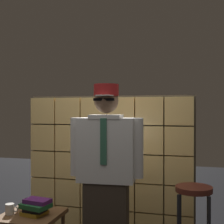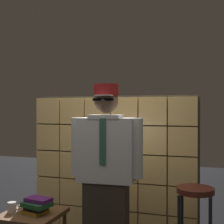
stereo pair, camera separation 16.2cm
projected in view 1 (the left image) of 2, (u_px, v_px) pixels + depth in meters
name	position (u px, v px, depth m)	size (l,w,h in m)	color
glass_block_wall	(108.00, 167.00, 3.66)	(1.96, 0.10, 1.64)	#F2C672
standing_person	(106.00, 174.00, 2.86)	(0.68, 0.30, 1.69)	#382D23
bar_stool	(194.00, 207.00, 2.94)	(0.34, 0.34, 0.75)	#592319
side_table	(31.00, 221.00, 2.90)	(0.52, 0.52, 0.51)	brown
book_stack	(36.00, 207.00, 2.87)	(0.28, 0.24, 0.14)	olive
coffee_mug	(10.00, 209.00, 2.89)	(0.13, 0.08, 0.09)	silver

